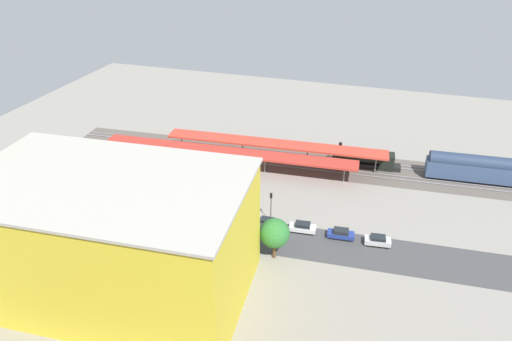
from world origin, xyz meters
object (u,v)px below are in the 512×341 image
(box_truck_0, at_px, (167,213))
(street_tree_2, at_px, (92,196))
(parked_car_2, at_px, (303,228))
(passenger_coach, at_px, (474,168))
(street_tree_1, at_px, (275,233))
(construction_building, at_px, (113,239))
(platform_canopy_far, at_px, (275,144))
(parked_car_3, at_px, (267,223))
(parked_car_4, at_px, (237,217))
(street_tree_0, at_px, (223,227))
(platform_canopy_near, at_px, (227,152))
(traffic_light, at_px, (271,203))
(locomotive, at_px, (366,159))
(parked_car_5, at_px, (202,211))
(parked_car_0, at_px, (378,241))
(parked_car_1, at_px, (341,234))

(box_truck_0, xyz_separation_m, street_tree_2, (11.89, 4.34, 4.07))
(parked_car_2, bearing_deg, passenger_coach, -137.36)
(street_tree_1, bearing_deg, passenger_coach, -132.58)
(box_truck_0, distance_m, street_tree_2, 13.30)
(parked_car_2, xyz_separation_m, street_tree_1, (2.92, 8.17, 4.03))
(box_truck_0, bearing_deg, construction_building, 94.55)
(platform_canopy_far, bearing_deg, parked_car_2, 115.90)
(platform_canopy_far, relative_size, parked_car_3, 11.27)
(passenger_coach, height_order, street_tree_1, street_tree_1)
(parked_car_4, height_order, street_tree_1, street_tree_1)
(parked_car_3, xyz_separation_m, street_tree_2, (29.68, 7.79, 4.91))
(platform_canopy_far, relative_size, street_tree_0, 6.44)
(parked_car_3, bearing_deg, platform_canopy_near, -51.91)
(parked_car_4, relative_size, traffic_light, 0.77)
(passenger_coach, distance_m, street_tree_1, 48.49)
(passenger_coach, xyz_separation_m, construction_building, (52.56, 48.89, 5.87))
(street_tree_1, bearing_deg, street_tree_0, 3.91)
(parked_car_3, distance_m, construction_building, 27.79)
(platform_canopy_near, height_order, platform_canopy_far, platform_canopy_far)
(passenger_coach, relative_size, street_tree_1, 2.59)
(locomotive, bearing_deg, passenger_coach, -180.00)
(platform_canopy_near, xyz_separation_m, locomotive, (-28.89, -9.80, -2.19))
(parked_car_4, height_order, box_truck_0, box_truck_0)
(passenger_coach, distance_m, construction_building, 72.02)
(platform_canopy_near, xyz_separation_m, street_tree_2, (15.41, 26.00, 1.69))
(platform_canopy_far, xyz_separation_m, parked_car_3, (-5.30, 24.35, -3.58))
(parked_car_2, height_order, parked_car_3, parked_car_2)
(platform_canopy_far, distance_m, box_truck_0, 30.60)
(parked_car_5, relative_size, traffic_light, 0.67)
(locomotive, height_order, street_tree_0, street_tree_0)
(parked_car_3, bearing_deg, street_tree_2, 14.70)
(passenger_coach, xyz_separation_m, traffic_light, (35.91, 26.64, 1.03))
(traffic_light, bearing_deg, parked_car_0, 177.65)
(parked_car_2, height_order, street_tree_2, street_tree_2)
(platform_canopy_near, height_order, street_tree_0, street_tree_0)
(parked_car_5, height_order, box_truck_0, box_truck_0)
(parked_car_5, bearing_deg, street_tree_1, 154.28)
(street_tree_0, bearing_deg, parked_car_2, -142.58)
(street_tree_1, bearing_deg, parked_car_5, -25.72)
(platform_canopy_near, relative_size, parked_car_5, 13.52)
(parked_car_3, distance_m, parked_car_5, 12.50)
(parked_car_4, xyz_separation_m, box_truck_0, (12.04, 3.69, 0.84))
(street_tree_2, bearing_deg, locomotive, -141.06)
(construction_building, height_order, street_tree_1, construction_building)
(parked_car_5, relative_size, box_truck_0, 0.46)
(construction_building, xyz_separation_m, street_tree_2, (13.28, -13.09, -3.31))
(parked_car_0, xyz_separation_m, street_tree_2, (48.74, 8.39, 4.91))
(parked_car_2, relative_size, parked_car_3, 1.09)
(locomotive, xyz_separation_m, parked_car_3, (14.61, 28.01, -1.04))
(parked_car_5, bearing_deg, parked_car_1, -178.40)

